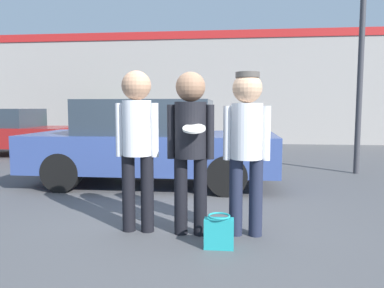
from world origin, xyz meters
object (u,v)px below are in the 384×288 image
street_lamp (374,15)px  handbag (219,232)px  person_left (137,136)px  parked_car_far (1,131)px  parked_car_near (151,142)px  shrub (102,127)px  person_middle_with_frisbee (191,137)px  person_right (247,137)px

street_lamp → handbag: bearing=-123.0°
street_lamp → handbag: street_lamp is taller
person_left → parked_car_far: person_left is taller
person_left → street_lamp: 6.22m
parked_car_near → handbag: parked_car_near is taller
parked_car_near → parked_car_far: 6.63m
street_lamp → shrub: (-7.93, 5.63, -2.66)m
person_middle_with_frisbee → parked_car_far: person_middle_with_frisbee is taller
person_right → handbag: size_ratio=5.22×
handbag → shrub: bearing=115.5°
person_left → street_lamp: street_lamp is taller
person_left → shrub: size_ratio=1.35×
parked_car_far → person_middle_with_frisbee: bearing=-45.0°
parked_car_far → street_lamp: street_lamp is taller
parked_car_far → person_left: bearing=-47.7°
person_middle_with_frisbee → handbag: person_middle_with_frisbee is taller
street_lamp → handbag: 6.41m
person_left → person_middle_with_frisbee: (0.62, -0.04, -0.01)m
person_right → handbag: person_right is taller
person_left → person_middle_with_frisbee: 0.62m
shrub → person_right: bearing=-62.3°
parked_car_near → shrub: 7.99m
person_right → person_left: bearing=179.7°
street_lamp → person_right: bearing=-122.9°
shrub → handbag: size_ratio=3.94×
parked_car_near → street_lamp: street_lamp is taller
person_right → person_middle_with_frisbee: bearing=-176.6°
street_lamp → shrub: bearing=144.6°
person_left → handbag: (0.95, -0.44, -0.94)m
person_right → parked_car_far: size_ratio=0.42×
parked_car_far → handbag: bearing=-45.3°
parked_car_far → handbag: (6.84, -6.90, -0.53)m
parked_car_near → person_right: bearing=-58.4°
person_middle_with_frisbee → street_lamp: 5.88m
person_middle_with_frisbee → person_right: bearing=3.4°
parked_car_near → handbag: bearing=-66.2°
person_left → street_lamp: (3.98, 4.23, 2.23)m
street_lamp → parked_car_far: bearing=167.2°
parked_car_far → street_lamp: size_ratio=0.80×
parked_car_far → person_right: bearing=-42.3°
street_lamp → parked_car_near: bearing=-160.8°
handbag → street_lamp: bearing=57.0°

